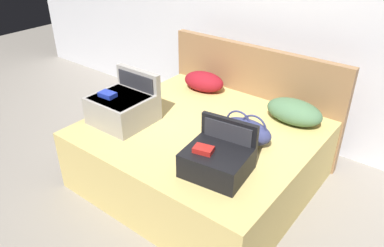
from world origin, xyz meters
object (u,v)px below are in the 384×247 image
object	(u,v)px
duffel_bag	(245,131)
pillow_near_headboard	(294,112)
bed	(201,155)
hard_case_medium	(218,159)
hard_case_large	(123,106)
pillow_center_head	(204,82)

from	to	relation	value
duffel_bag	pillow_near_headboard	xyz separation A→B (m)	(0.17, 0.55, -0.00)
bed	hard_case_medium	size ratio (longest dim) A/B	3.87
bed	hard_case_medium	bearing A→B (deg)	-42.71
hard_case_large	pillow_near_headboard	xyz separation A→B (m)	(1.19, 0.91, -0.05)
duffel_bag	pillow_center_head	xyz separation A→B (m)	(-0.85, 0.60, -0.00)
bed	pillow_near_headboard	xyz separation A→B (m)	(0.58, 0.58, 0.38)
hard_case_medium	hard_case_large	bearing A→B (deg)	167.30
bed	pillow_near_headboard	world-z (taller)	pillow_near_headboard
hard_case_large	hard_case_medium	distance (m)	1.08
hard_case_medium	pillow_near_headboard	distance (m)	1.02
pillow_center_head	pillow_near_headboard	bearing A→B (deg)	-2.87
bed	hard_case_medium	world-z (taller)	hard_case_medium
pillow_near_headboard	pillow_center_head	distance (m)	1.02
pillow_near_headboard	pillow_center_head	world-z (taller)	pillow_near_headboard
bed	duffel_bag	size ratio (longest dim) A/B	4.12
duffel_bag	pillow_near_headboard	bearing A→B (deg)	73.09
bed	duffel_bag	distance (m)	0.57
duffel_bag	pillow_center_head	world-z (taller)	duffel_bag
hard_case_medium	duffel_bag	world-z (taller)	hard_case_medium
pillow_near_headboard	hard_case_large	bearing A→B (deg)	-142.72
hard_case_medium	duffel_bag	bearing A→B (deg)	89.11
duffel_bag	bed	bearing A→B (deg)	-174.80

